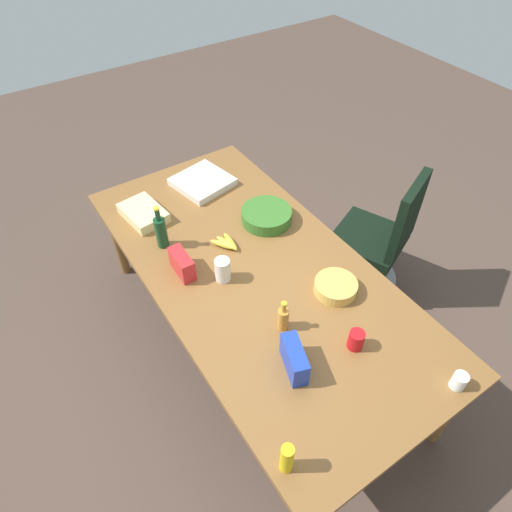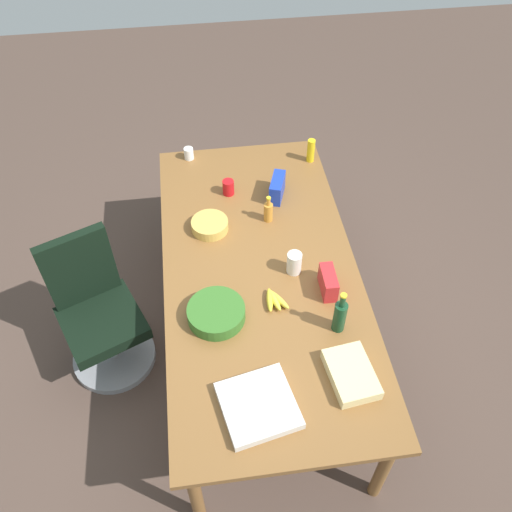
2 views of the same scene
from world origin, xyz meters
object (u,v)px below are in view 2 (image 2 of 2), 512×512
Objects in this scene: chip_bag_red at (328,282)px; red_solo_cup at (228,187)px; office_chair at (101,320)px; mayo_jar at (294,263)px; conference_table at (261,275)px; mustard_bottle at (311,151)px; paper_cup at (189,153)px; banana_bunch at (274,300)px; sheet_cake at (351,374)px; chip_bag_blue at (277,188)px; pizza_box at (258,405)px; wine_bottle at (340,316)px; chip_bowl at (210,225)px; salad_bowl at (216,313)px; dressing_bottle at (268,211)px.

red_solo_cup is at bearing -152.37° from chip_bag_red.
office_chair is 6.92× the size of mayo_jar.
conference_table is 1.14m from mustard_bottle.
banana_bunch is at bearing 16.35° from paper_cup.
mayo_jar is at bearing 87.31° from office_chair.
office_chair is 3.17× the size of sheet_cake.
paper_cup is 0.50m from red_solo_cup.
chip_bag_blue is at bearing 162.09° from conference_table.
chip_bag_red is at bearing 178.97° from sheet_cake.
paper_cup is 1.56m from chip_bag_red.
mustard_bottle reaches higher than sheet_cake.
chip_bag_red reaches higher than pizza_box.
banana_bunch is 0.97× the size of mustard_bottle.
paper_cup is 0.82× the size of red_solo_cup.
office_chair is 1.50m from chip_bag_red.
mustard_bottle is at bearing 113.96° from red_solo_cup.
wine_bottle is at bearing 36.54° from conference_table.
wine_bottle is 1.24× the size of chip_bowl.
pizza_box is 1.09× the size of salad_bowl.
banana_bunch is 0.67m from pizza_box.
office_chair reaches higher than pizza_box.
office_chair is 1.35m from pizza_box.
banana_bunch is 0.53× the size of salad_bowl.
sheet_cake is (0.82, 1.40, 0.40)m from office_chair.
wine_bottle is (1.65, 0.74, 0.07)m from paper_cup.
chip_bag_blue is at bearing -40.75° from mustard_bottle.
conference_table is 0.74m from red_solo_cup.
office_chair is at bearing -147.18° from pizza_box.
dressing_bottle is at bearing -34.82° from mustard_bottle.
chip_bag_blue is (-0.69, 0.01, 0.00)m from mayo_jar.
banana_bunch is (0.22, -0.16, -0.05)m from mayo_jar.
mayo_jar is at bearing -135.45° from chip_bag_red.
wine_bottle reaches higher than chip_bowl.
sheet_cake is at bearing 20.49° from paper_cup.
sheet_cake is at bearing -5.04° from mustard_bottle.
salad_bowl is (0.11, -0.67, -0.03)m from chip_bag_red.
chip_bowl is (-1.30, -0.14, 0.01)m from pizza_box.
paper_cup is (-0.73, -0.49, -0.03)m from dressing_bottle.
red_solo_cup is at bearing -141.96° from dressing_bottle.
conference_table is 16.97× the size of mayo_jar.
chip_bowl is (0.77, 0.09, -0.01)m from paper_cup.
conference_table is at bearing 89.35° from office_chair.
chip_bag_blue reaches higher than mayo_jar.
chip_bag_blue reaches higher than chip_bowl.
salad_bowl reaches higher than sheet_cake.
office_chair is at bearing -92.69° from mayo_jar.
chip_bag_blue is at bearing 118.10° from chip_bowl.
conference_table is 0.45m from chip_bag_red.
office_chair is 1.91m from mustard_bottle.
paper_cup is (-1.42, -0.42, 0.02)m from banana_bunch.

